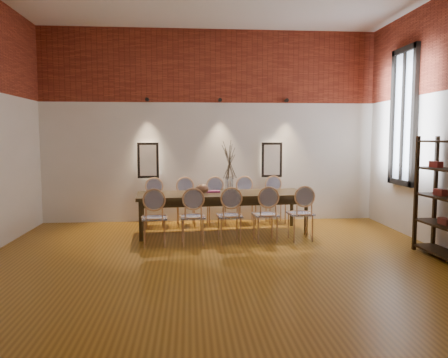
{
  "coord_description": "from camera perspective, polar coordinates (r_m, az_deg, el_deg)",
  "views": [
    {
      "loc": [
        -0.46,
        -5.72,
        1.79
      ],
      "look_at": [
        0.16,
        1.87,
        1.05
      ],
      "focal_mm": 35.0,
      "sensor_mm": 36.0,
      "label": 1
    }
  ],
  "objects": [
    {
      "name": "dining_table",
      "position": [
        8.14,
        -0.23,
        -4.47
      ],
      "size": [
        3.19,
        1.24,
        0.75
      ],
      "primitive_type": "cube",
      "rotation": [
        0.0,
        0.0,
        0.08
      ],
      "color": "#372914",
      "rests_on": "floor"
    },
    {
      "name": "spot_fixture_mid",
      "position": [
        9.2,
        -0.51,
        10.29
      ],
      "size": [
        0.08,
        0.1,
        0.08
      ],
      "primitive_type": "cylinder",
      "rotation": [
        1.57,
        0.0,
        0.0
      ],
      "color": "black",
      "rests_on": "wall_back"
    },
    {
      "name": "chair_far_d",
      "position": [
        8.99,
        2.94,
        -2.9
      ],
      "size": [
        0.47,
        0.47,
        0.94
      ],
      "primitive_type": null,
      "rotation": [
        0.0,
        0.0,
        3.22
      ],
      "color": "tan",
      "rests_on": "floor"
    },
    {
      "name": "dried_branches",
      "position": [
        8.05,
        0.69,
        2.41
      ],
      "size": [
        0.5,
        0.5,
        0.7
      ],
      "primitive_type": null,
      "color": "#4A402F",
      "rests_on": "vase"
    },
    {
      "name": "niche_right",
      "position": [
        9.35,
        6.23,
        2.51
      ],
      "size": [
        0.36,
        0.06,
        0.66
      ],
      "primitive_type": "cube",
      "color": "#FFEAC6",
      "rests_on": "wall_back"
    },
    {
      "name": "chair_far_b",
      "position": [
        8.82,
        -5.02,
        -3.08
      ],
      "size": [
        0.47,
        0.47,
        0.94
      ],
      "primitive_type": null,
      "rotation": [
        0.0,
        0.0,
        3.22
      ],
      "color": "tan",
      "rests_on": "floor"
    },
    {
      "name": "wall_front",
      "position": [
        2.23,
        7.33,
        10.99
      ],
      "size": [
        7.0,
        0.1,
        4.0
      ],
      "primitive_type": "cube",
      "color": "silver",
      "rests_on": "ground"
    },
    {
      "name": "bowl",
      "position": [
        7.97,
        -2.9,
        -1.3
      ],
      "size": [
        0.24,
        0.24,
        0.18
      ],
      "primitive_type": "ellipsoid",
      "color": "brown",
      "rests_on": "dining_table"
    },
    {
      "name": "niche_left",
      "position": [
        9.22,
        -9.86,
        2.42
      ],
      "size": [
        0.36,
        0.06,
        0.66
      ],
      "primitive_type": "cube",
      "color": "#FFEAC6",
      "rests_on": "wall_back"
    },
    {
      "name": "window_mullion",
      "position": [
        8.66,
        22.35,
        7.52
      ],
      "size": [
        0.06,
        0.06,
        2.4
      ],
      "primitive_type": "cube",
      "color": "black",
      "rests_on": "wall_right"
    },
    {
      "name": "chair_near_d",
      "position": [
        7.49,
        5.43,
        -4.62
      ],
      "size": [
        0.47,
        0.47,
        0.94
      ],
      "primitive_type": null,
      "rotation": [
        0.0,
        0.0,
        0.08
      ],
      "color": "tan",
      "rests_on": "floor"
    },
    {
      "name": "chair_far_c",
      "position": [
        8.88,
        -1.0,
        -3.0
      ],
      "size": [
        0.47,
        0.47,
        0.94
      ],
      "primitive_type": null,
      "rotation": [
        0.0,
        0.0,
        3.22
      ],
      "color": "tan",
      "rests_on": "floor"
    },
    {
      "name": "vase",
      "position": [
        8.08,
        0.69,
        -0.77
      ],
      "size": [
        0.14,
        0.14,
        0.3
      ],
      "primitive_type": "cylinder",
      "color": "silver",
      "rests_on": "dining_table"
    },
    {
      "name": "chair_far_e",
      "position": [
        9.14,
        6.78,
        -2.8
      ],
      "size": [
        0.47,
        0.47,
        0.94
      ],
      "primitive_type": null,
      "rotation": [
        0.0,
        0.0,
        3.22
      ],
      "color": "tan",
      "rests_on": "floor"
    },
    {
      "name": "chair_near_a",
      "position": [
        7.26,
        -9.08,
        -4.99
      ],
      "size": [
        0.47,
        0.47,
        0.94
      ],
      "primitive_type": null,
      "rotation": [
        0.0,
        0.0,
        0.08
      ],
      "color": "tan",
      "rests_on": "floor"
    },
    {
      "name": "brick_band_back",
      "position": [
        9.33,
        -1.81,
        14.55
      ],
      "size": [
        7.0,
        0.02,
        1.5
      ],
      "primitive_type": "cube",
      "color": "maroon",
      "rests_on": "ground"
    },
    {
      "name": "chair_near_e",
      "position": [
        7.67,
        9.96,
        -4.45
      ],
      "size": [
        0.47,
        0.47,
        0.94
      ],
      "primitive_type": null,
      "rotation": [
        0.0,
        0.0,
        0.08
      ],
      "color": "tan",
      "rests_on": "floor"
    },
    {
      "name": "window_glass",
      "position": [
        8.66,
        22.47,
        7.51
      ],
      "size": [
        0.02,
        0.78,
        2.38
      ],
      "primitive_type": "cube",
      "color": "silver",
      "rests_on": "wall_right"
    },
    {
      "name": "chair_far_a",
      "position": [
        8.8,
        -9.08,
        -3.15
      ],
      "size": [
        0.47,
        0.47,
        0.94
      ],
      "primitive_type": null,
      "rotation": [
        0.0,
        0.0,
        3.22
      ],
      "color": "tan",
      "rests_on": "floor"
    },
    {
      "name": "spot_fixture_right",
      "position": [
        9.4,
        8.17,
        10.13
      ],
      "size": [
        0.08,
        0.1,
        0.08
      ],
      "primitive_type": "cylinder",
      "rotation": [
        1.57,
        0.0,
        0.0
      ],
      "color": "black",
      "rests_on": "wall_back"
    },
    {
      "name": "wall_back",
      "position": [
        9.28,
        -1.81,
        6.84
      ],
      "size": [
        7.0,
        0.1,
        4.0
      ],
      "primitive_type": "cube",
      "color": "silver",
      "rests_on": "ground"
    },
    {
      "name": "window_frame",
      "position": [
        8.66,
        22.35,
        7.52
      ],
      "size": [
        0.08,
        0.9,
        2.5
      ],
      "primitive_type": "cube",
      "color": "black",
      "rests_on": "wall_right"
    },
    {
      "name": "book",
      "position": [
        8.2,
        -1.5,
        -1.64
      ],
      "size": [
        0.27,
        0.2,
        0.03
      ],
      "primitive_type": "cube",
      "rotation": [
        0.0,
        0.0,
        0.08
      ],
      "color": "#86295F",
      "rests_on": "dining_table"
    },
    {
      "name": "chair_near_b",
      "position": [
        7.28,
        -4.15,
        -4.9
      ],
      "size": [
        0.47,
        0.47,
        0.94
      ],
      "primitive_type": null,
      "rotation": [
        0.0,
        0.0,
        0.08
      ],
      "color": "tan",
      "rests_on": "floor"
    },
    {
      "name": "floor",
      "position": [
        6.01,
        -0.05,
        -11.85
      ],
      "size": [
        7.0,
        7.0,
        0.02
      ],
      "primitive_type": "cube",
      "color": "#8E5C17",
      "rests_on": "ground"
    },
    {
      "name": "shelving_rack",
      "position": [
        7.18,
        26.8,
        -2.16
      ],
      "size": [
        0.42,
        1.01,
        1.8
      ],
      "primitive_type": null,
      "rotation": [
        0.0,
        0.0,
        0.04
      ],
      "color": "black",
      "rests_on": "floor"
    },
    {
      "name": "chair_near_c",
      "position": [
        7.36,
        0.71,
        -4.78
      ],
      "size": [
        0.47,
        0.47,
        0.94
      ],
      "primitive_type": null,
      "rotation": [
        0.0,
        0.0,
        0.08
      ],
      "color": "tan",
      "rests_on": "floor"
    },
    {
      "name": "spot_fixture_left",
      "position": [
        9.21,
        -10.01,
        10.19
      ],
      "size": [
        0.08,
        0.1,
        0.08
      ],
      "primitive_type": "cylinder",
      "rotation": [
        1.57,
        0.0,
        0.0
      ],
      "color": "black",
      "rests_on": "wall_back"
    }
  ]
}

